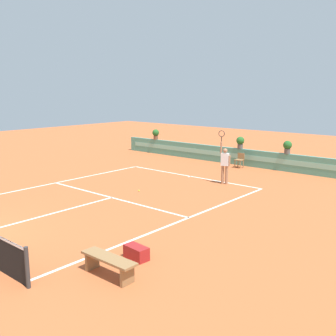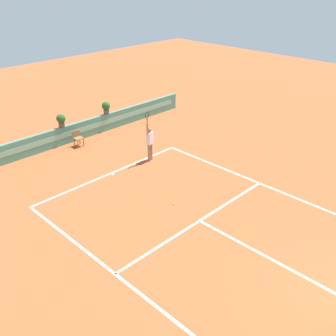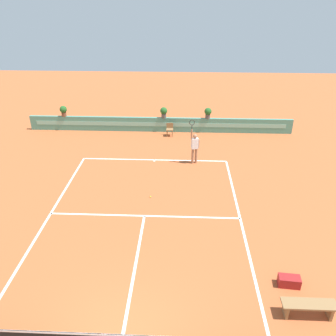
{
  "view_description": "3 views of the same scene",
  "coord_description": "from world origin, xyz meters",
  "views": [
    {
      "loc": [
        12.26,
        -4.24,
        4.46
      ],
      "look_at": [
        0.91,
        9.0,
        1.0
      ],
      "focal_mm": 42.1,
      "sensor_mm": 36.0,
      "label": 1
    },
    {
      "loc": [
        -9.68,
        -1.49,
        8.73
      ],
      "look_at": [
        0.91,
        9.0,
        1.0
      ],
      "focal_mm": 42.03,
      "sensor_mm": 36.0,
      "label": 2
    },
    {
      "loc": [
        1.55,
        -5.53,
        8.6
      ],
      "look_at": [
        0.91,
        9.0,
        1.0
      ],
      "focal_mm": 36.16,
      "sensor_mm": 36.0,
      "label": 3
    }
  ],
  "objects": [
    {
      "name": "potted_plant_centre",
      "position": [
        0.29,
        16.39,
        1.41
      ],
      "size": [
        0.48,
        0.48,
        0.72
      ],
      "color": "#514C47",
      "rests_on": "back_wall_barrier"
    },
    {
      "name": "potted_plant_far_left",
      "position": [
        -6.57,
        16.39,
        1.41
      ],
      "size": [
        0.48,
        0.48,
        0.72
      ],
      "color": "brown",
      "rests_on": "back_wall_barrier"
    },
    {
      "name": "ball_kid_chair",
      "position": [
        0.73,
        15.66,
        0.48
      ],
      "size": [
        0.44,
        0.44,
        0.85
      ],
      "color": "olive",
      "rests_on": "ground"
    },
    {
      "name": "potted_plant_right",
      "position": [
        3.26,
        16.39,
        1.41
      ],
      "size": [
        0.48,
        0.48,
        0.72
      ],
      "color": "#514C47",
      "rests_on": "back_wall_barrier"
    },
    {
      "name": "tennis_ball_near_baseline",
      "position": [
        0.13,
        7.9,
        0.03
      ],
      "size": [
        0.07,
        0.07,
        0.07
      ],
      "primitive_type": "sphere",
      "color": "#CCE033",
      "rests_on": "ground"
    },
    {
      "name": "bench_courtside",
      "position": [
        5.38,
        1.58,
        0.38
      ],
      "size": [
        1.6,
        0.44,
        0.51
      ],
      "color": "olive",
      "rests_on": "ground"
    },
    {
      "name": "back_wall_barrier",
      "position": [
        0.0,
        16.39,
        0.5
      ],
      "size": [
        18.0,
        0.21,
        1.0
      ],
      "color": "#4C8E7A",
      "rests_on": "ground"
    },
    {
      "name": "gear_bag",
      "position": [
        5.16,
        2.73,
        0.18
      ],
      "size": [
        0.73,
        0.42,
        0.36
      ],
      "primitive_type": "cube",
      "rotation": [
        0.0,
        0.0,
        -0.09
      ],
      "color": "maroon",
      "rests_on": "ground"
    },
    {
      "name": "court_lines",
      "position": [
        0.0,
        6.72,
        0.0
      ],
      "size": [
        8.32,
        11.94,
        0.01
      ],
      "color": "white",
      "rests_on": "ground"
    },
    {
      "name": "tennis_player",
      "position": [
        2.26,
        11.61,
        1.05
      ],
      "size": [
        0.6,
        0.31,
        2.58
      ],
      "color": "#9E7051",
      "rests_on": "ground"
    },
    {
      "name": "ground_plane",
      "position": [
        0.0,
        6.0,
        0.0
      ],
      "size": [
        60.0,
        60.0,
        0.0
      ],
      "primitive_type": "plane",
      "color": "#B2562D"
    }
  ]
}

